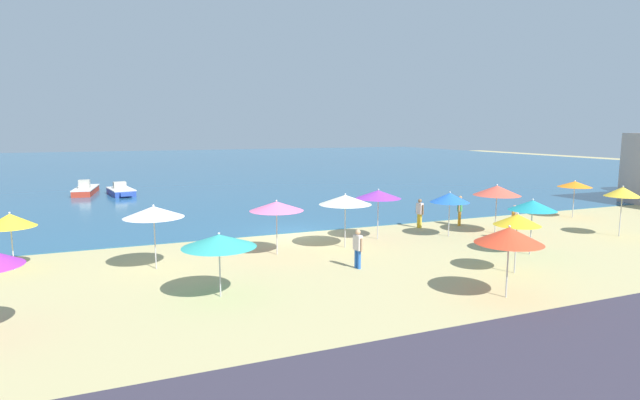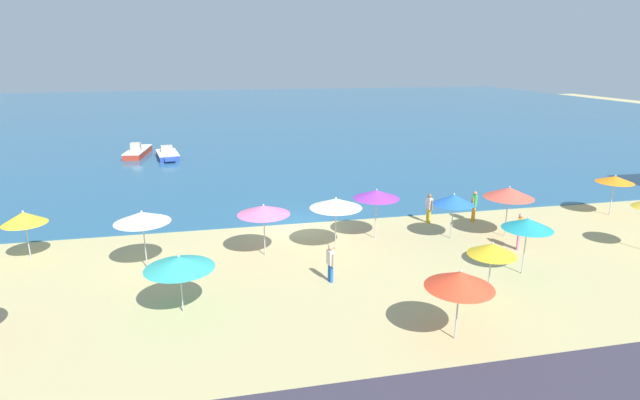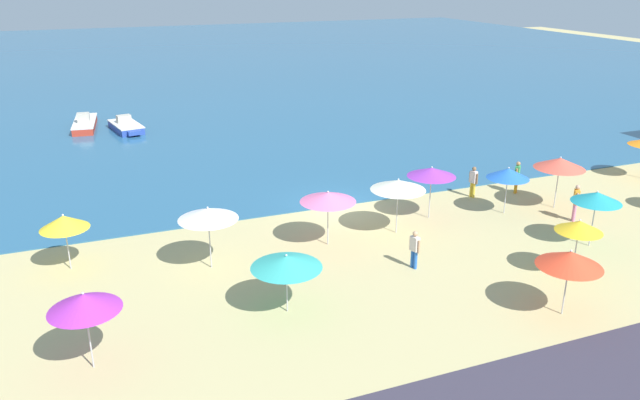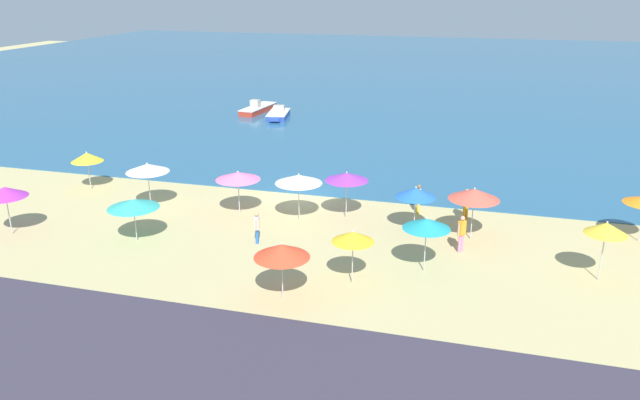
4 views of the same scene
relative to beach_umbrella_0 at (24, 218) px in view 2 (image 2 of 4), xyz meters
name	(u,v)px [view 2 (image 2 of 4)]	position (x,y,z in m)	size (l,w,h in m)	color
ground_plane	(298,224)	(12.68, 2.46, -2.01)	(160.00, 160.00, 0.00)	tan
sea	(240,113)	(12.68, 57.46, -1.99)	(150.00, 110.00, 0.05)	#275B81
beach_umbrella_0	(24,218)	(0.00, 0.00, 0.00)	(1.90, 1.90, 2.35)	#B2B2B7
beach_umbrella_1	(528,224)	(20.95, -5.93, 0.22)	(2.07, 2.07, 2.53)	#B2B2B7
beach_umbrella_2	(454,200)	(19.90, -1.41, 0.04)	(2.04, 2.04, 2.37)	#B2B2B7
beach_umbrella_4	(264,210)	(10.46, -1.63, 0.18)	(2.41, 2.41, 2.47)	#B2B2B7
beach_umbrella_6	(142,217)	(5.26, -1.98, 0.31)	(2.37, 2.37, 2.62)	#B2B2B7
beach_umbrella_7	(179,263)	(6.99, -6.33, -0.09)	(2.48, 2.48, 2.20)	#B2B2B7
beach_umbrella_8	(492,249)	(18.17, -7.93, 0.10)	(1.78, 1.78, 2.41)	#B2B2B7
beach_umbrella_9	(336,203)	(13.84, -1.58, 0.28)	(2.48, 2.48, 2.59)	#B2B2B7
beach_umbrella_10	(509,193)	(22.74, -1.69, 0.31)	(2.47, 2.47, 2.66)	#B2B2B7
beach_umbrella_11	(460,280)	(15.81, -10.03, 0.10)	(2.22, 2.22, 2.45)	#B2B2B7
beach_umbrella_12	(376,194)	(16.16, -0.57, 0.30)	(2.30, 2.30, 2.59)	#B2B2B7
beach_umbrella_13	(615,179)	(30.67, 0.23, 0.12)	(2.04, 2.04, 2.39)	#B2B2B7
bather_0	(520,229)	(22.35, -3.44, -1.00)	(0.38, 0.49, 1.80)	pink
bather_1	(474,205)	(22.32, 0.81, -1.03)	(0.45, 0.41, 1.75)	orange
bather_2	(429,207)	(19.79, 1.12, -1.08)	(0.30, 0.56, 1.67)	yellow
bather_3	(331,261)	(12.79, -5.01, -1.12)	(0.30, 0.55, 1.60)	blue
skiff_nearshore	(168,155)	(4.28, 22.47, -1.64)	(2.39, 4.45, 1.09)	#2A47A1
skiff_offshore	(138,152)	(1.50, 24.54, -1.63)	(2.06, 5.78, 1.25)	#B83523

